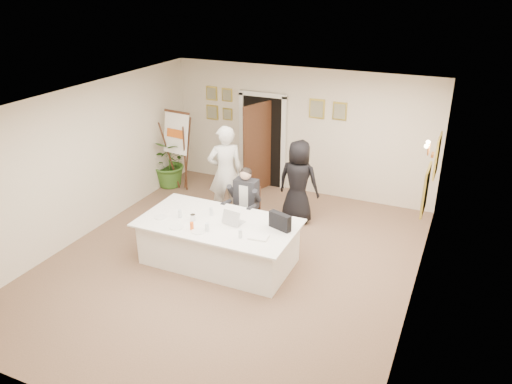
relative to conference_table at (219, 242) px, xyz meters
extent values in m
plane|color=brown|center=(0.19, 0.04, -0.39)|extent=(7.00, 7.00, 0.00)
cube|color=white|center=(0.19, 0.04, 2.41)|extent=(6.00, 7.00, 0.02)
cube|color=white|center=(0.19, 3.54, 1.01)|extent=(6.00, 0.10, 2.80)
cube|color=white|center=(0.19, -3.46, 1.01)|extent=(6.00, 0.10, 2.80)
cube|color=white|center=(-2.81, 0.04, 1.01)|extent=(0.10, 7.00, 2.80)
cube|color=white|center=(3.19, 0.04, 1.01)|extent=(0.10, 7.00, 2.80)
cube|color=black|center=(-0.71, 3.51, 0.66)|extent=(0.92, 0.06, 2.10)
cube|color=white|center=(-1.23, 3.48, 0.66)|extent=(0.10, 0.06, 2.20)
cube|color=white|center=(-0.19, 3.48, 0.66)|extent=(0.10, 0.06, 2.20)
cube|color=#382112|center=(-0.66, 3.09, 0.64)|extent=(0.33, 0.81, 2.02)
cube|color=white|center=(0.00, 0.00, -0.02)|extent=(2.48, 1.24, 0.75)
cube|color=white|center=(0.00, 0.00, 0.37)|extent=(2.66, 1.42, 0.03)
cube|color=white|center=(-2.27, 2.35, 0.99)|extent=(0.65, 0.26, 0.89)
imported|color=silver|center=(-0.71, 1.64, 0.57)|extent=(0.84, 0.80, 1.93)
imported|color=black|center=(0.69, 2.04, 0.45)|extent=(0.84, 0.56, 1.69)
imported|color=#366220|center=(-2.61, 2.54, 0.19)|extent=(1.06, 0.92, 1.17)
cube|color=black|center=(1.04, 0.20, 0.52)|extent=(0.41, 0.23, 0.28)
cube|color=white|center=(0.84, -0.23, 0.40)|extent=(0.32, 0.24, 0.03)
cylinder|color=white|center=(-0.97, -0.26, 0.39)|extent=(0.27, 0.27, 0.01)
cylinder|color=white|center=(-0.53, -0.45, 0.39)|extent=(0.29, 0.29, 0.01)
cylinder|color=white|center=(-0.13, -0.43, 0.39)|extent=(0.26, 0.26, 0.01)
cylinder|color=silver|center=(-0.67, -0.12, 0.45)|extent=(0.07, 0.07, 0.14)
cylinder|color=silver|center=(-0.01, -0.36, 0.45)|extent=(0.07, 0.07, 0.14)
cylinder|color=silver|center=(0.58, -0.34, 0.45)|extent=(0.07, 0.07, 0.14)
cylinder|color=silver|center=(-0.23, 0.18, 0.45)|extent=(0.07, 0.07, 0.14)
cylinder|color=#E15312|center=(-0.26, -0.41, 0.45)|extent=(0.07, 0.07, 0.13)
cylinder|color=silver|center=(-0.41, -0.13, 0.44)|extent=(0.09, 0.09, 0.11)
camera|label=1|loc=(3.63, -6.54, 4.21)|focal=35.00mm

